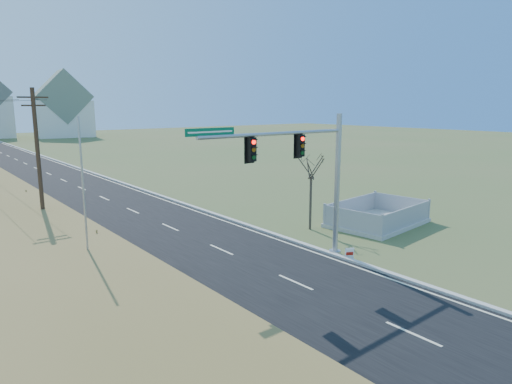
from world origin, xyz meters
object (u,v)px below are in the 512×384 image
fence_enclosure (377,220)px  flagpole (85,215)px  open_sign (350,253)px  bare_tree (311,165)px  traffic_signal_mast (313,174)px

fence_enclosure → flagpole: size_ratio=0.95×
open_sign → bare_tree: size_ratio=0.11×
fence_enclosure → open_sign: (-6.95, -3.50, 0.02)m
open_sign → bare_tree: bare_tree is taller
fence_enclosure → bare_tree: bare_tree is taller
open_sign → flagpole: bearing=-175.1°
fence_enclosure → open_sign: bearing=-160.1°
traffic_signal_mast → open_sign: (1.89, -0.96, -4.27)m
flagpole → bare_tree: 14.07m
traffic_signal_mast → open_sign: bearing=-28.6°
fence_enclosure → flagpole: flagpole is taller
traffic_signal_mast → bare_tree: bearing=44.0°
fence_enclosure → bare_tree: 6.23m
flagpole → bare_tree: flagpole is taller
open_sign → bare_tree: (2.50, 5.43, 3.90)m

